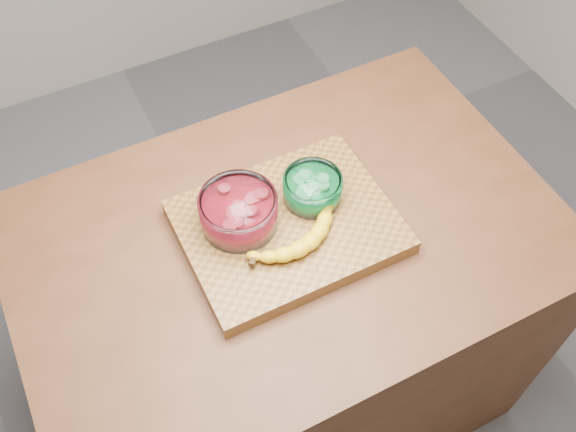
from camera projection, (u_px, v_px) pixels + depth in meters
name	position (u px, v px, depth m)	size (l,w,h in m)	color
ground	(288.00, 386.00, 2.13)	(3.50, 3.50, 0.00)	#5C5C61
counter	(288.00, 325.00, 1.77)	(1.20, 0.80, 0.90)	#522D18
cutting_board	(288.00, 227.00, 1.39)	(0.45, 0.35, 0.04)	brown
bowl_red	(239.00, 212.00, 1.34)	(0.17, 0.17, 0.08)	white
bowl_green	(312.00, 188.00, 1.39)	(0.13, 0.13, 0.06)	white
banana	(293.00, 230.00, 1.34)	(0.26, 0.16, 0.04)	gold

